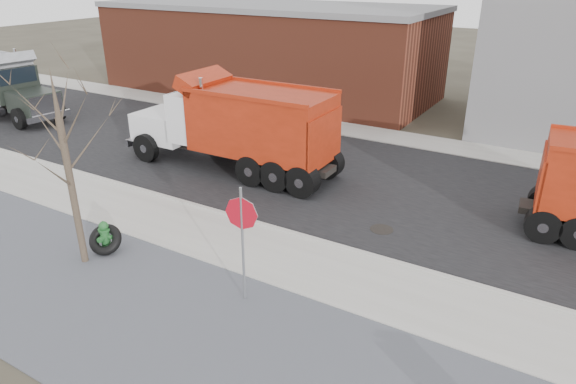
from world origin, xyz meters
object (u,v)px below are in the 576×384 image
Objects in this scene: dump_truck_red_b at (237,124)px; stop_sign at (242,226)px; truck_tire at (105,239)px; fire_hydrant at (105,237)px; dump_truck_grey at (1,83)px.

stop_sign is at bearing 126.11° from dump_truck_red_b.
dump_truck_red_b reaches higher than stop_sign.
fire_hydrant is at bearing 141.44° from truck_tire.
fire_hydrant is 0.78× the size of truck_tire.
fire_hydrant is 0.10m from truck_tire.
dump_truck_red_b is (-0.49, 6.93, 1.44)m from fire_hydrant.
dump_truck_red_b reaches higher than truck_tire.
truck_tire is (0.08, -0.06, -0.02)m from fire_hydrant.
dump_truck_grey is at bearing 145.93° from fire_hydrant.
stop_sign is 0.39× the size of dump_truck_grey.
fire_hydrant is 4.90m from stop_sign.
dump_truck_red_b is at bearing 4.70° from dump_truck_grey.
fire_hydrant is 0.10× the size of dump_truck_red_b.
stop_sign is 21.60m from dump_truck_grey.
truck_tire is 0.40× the size of stop_sign.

